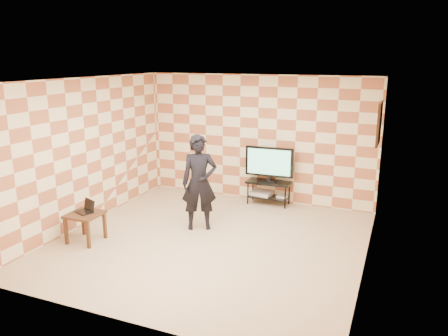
{
  "coord_description": "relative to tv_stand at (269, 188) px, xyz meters",
  "views": [
    {
      "loc": [
        2.84,
        -6.28,
        3.05
      ],
      "look_at": [
        0.0,
        0.6,
        1.15
      ],
      "focal_mm": 35.0,
      "sensor_mm": 36.0,
      "label": 1
    }
  ],
  "objects": [
    {
      "name": "person",
      "position": [
        -0.77,
        -1.77,
        0.5
      ],
      "size": [
        0.75,
        0.66,
        1.73
      ],
      "primitive_type": "imported",
      "rotation": [
        0.0,
        0.0,
        0.49
      ],
      "color": "black",
      "rests_on": "floor"
    },
    {
      "name": "floor",
      "position": [
        -0.34,
        -2.25,
        -0.36
      ],
      "size": [
        5.0,
        5.0,
        0.0
      ],
      "primitive_type": "plane",
      "color": "tan",
      "rests_on": "ground"
    },
    {
      "name": "wall_front",
      "position": [
        -0.34,
        -4.75,
        0.99
      ],
      "size": [
        5.0,
        0.02,
        2.7
      ],
      "primitive_type": "cube",
      "color": "beige",
      "rests_on": "ground"
    },
    {
      "name": "wall_left",
      "position": [
        -2.84,
        -2.25,
        0.99
      ],
      "size": [
        0.02,
        5.0,
        2.7
      ],
      "primitive_type": "cube",
      "color": "beige",
      "rests_on": "ground"
    },
    {
      "name": "wall_art",
      "position": [
        2.13,
        -0.7,
        1.59
      ],
      "size": [
        0.04,
        0.72,
        0.72
      ],
      "color": "black",
      "rests_on": "wall_right"
    },
    {
      "name": "ceiling",
      "position": [
        -0.34,
        -2.25,
        2.34
      ],
      "size": [
        5.0,
        5.0,
        0.02
      ],
      "primitive_type": "cube",
      "color": "white",
      "rests_on": "wall_back"
    },
    {
      "name": "wall_back",
      "position": [
        -0.34,
        0.25,
        0.99
      ],
      "size": [
        5.0,
        0.02,
        2.7
      ],
      "primitive_type": "cube",
      "color": "beige",
      "rests_on": "ground"
    },
    {
      "name": "game_console",
      "position": [
        0.29,
        0.01,
        -0.17
      ],
      "size": [
        0.22,
        0.16,
        0.05
      ],
      "primitive_type": "cube",
      "rotation": [
        0.0,
        0.0,
        -0.03
      ],
      "color": "silver",
      "rests_on": "tv_stand"
    },
    {
      "name": "tv_stand",
      "position": [
        0.0,
        0.0,
        0.0
      ],
      "size": [
        0.92,
        0.42,
        0.5
      ],
      "color": "black",
      "rests_on": "floor"
    },
    {
      "name": "wall_right",
      "position": [
        2.16,
        -2.25,
        0.99
      ],
      "size": [
        0.02,
        5.0,
        2.7
      ],
      "primitive_type": "cube",
      "color": "beige",
      "rests_on": "ground"
    },
    {
      "name": "side_table",
      "position": [
        -2.31,
        -3.04,
        0.05
      ],
      "size": [
        0.55,
        0.55,
        0.5
      ],
      "color": "#341B12",
      "rests_on": "floor"
    },
    {
      "name": "laptop",
      "position": [
        -2.33,
        -2.97,
        0.18
      ],
      "size": [
        0.37,
        0.34,
        0.21
      ],
      "color": "black",
      "rests_on": "side_table"
    },
    {
      "name": "tv",
      "position": [
        -0.0,
        -0.0,
        0.54
      ],
      "size": [
        1.02,
        0.2,
        0.74
      ],
      "color": "black",
      "rests_on": "tv_stand"
    },
    {
      "name": "dvd_player",
      "position": [
        -0.17,
        0.03,
        -0.15
      ],
      "size": [
        0.48,
        0.38,
        0.07
      ],
      "primitive_type": "cube",
      "rotation": [
        0.0,
        0.0,
        -0.14
      ],
      "color": "silver",
      "rests_on": "tv_stand"
    }
  ]
}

